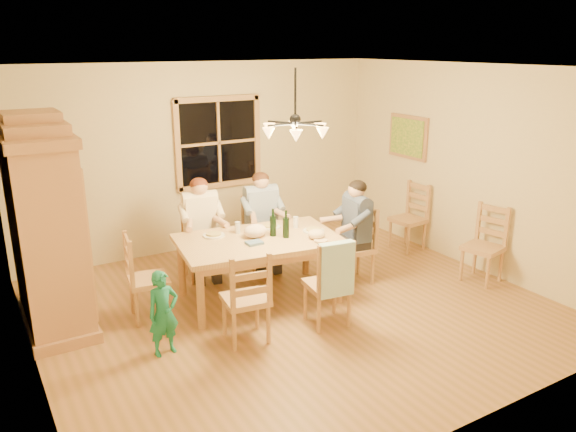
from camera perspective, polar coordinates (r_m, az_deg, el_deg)
floor at (r=6.60m, az=0.67°, el=-9.25°), size 5.50×5.50×0.00m
ceiling at (r=5.92m, az=0.76°, el=14.86°), size 5.50×5.00×0.02m
wall_back at (r=8.31m, az=-8.39°, el=5.94°), size 5.50×0.02×2.70m
wall_left at (r=5.30m, az=-25.58°, el=-2.02°), size 0.02×5.00×2.70m
wall_right at (r=7.88m, az=18.07°, el=4.68°), size 0.02×5.00×2.70m
window at (r=8.32m, az=-7.08°, el=7.41°), size 1.30×0.06×1.30m
painting at (r=8.63m, az=12.09°, el=7.86°), size 0.06×0.78×0.64m
chandelier at (r=5.98m, az=0.73°, el=8.88°), size 0.77×0.68×0.71m
armoire at (r=6.37m, az=-23.31°, el=-1.46°), size 0.66×1.40×2.30m
dining_table at (r=6.59m, az=-3.00°, el=-3.10°), size 1.99×1.38×0.76m
chair_far_left at (r=7.37m, az=-8.69°, el=-3.99°), size 0.49×0.48×0.99m
chair_far_right at (r=7.60m, az=-2.66°, el=-3.16°), size 0.49×0.48×0.99m
chair_near_left at (r=5.83m, az=-4.30°, el=-9.76°), size 0.49×0.48×0.99m
chair_near_right at (r=6.15m, az=3.99°, el=-8.24°), size 0.49×0.48×0.99m
chair_end_left at (r=6.44m, az=-13.88°, el=-7.54°), size 0.48×0.49×0.99m
chair_end_right at (r=7.22m, az=6.72°, el=-4.37°), size 0.48×0.49×0.99m
adult_woman at (r=7.20m, az=-8.88°, el=0.01°), size 0.43×0.47×0.87m
adult_plaid_man at (r=7.43m, az=-2.72°, el=0.74°), size 0.43×0.47×0.87m
adult_slate_man at (r=7.04m, az=6.87°, el=-0.29°), size 0.47×0.43×0.87m
towel at (r=5.84m, az=4.91°, el=-5.44°), size 0.39×0.15×0.58m
wine_bottle_a at (r=6.58m, az=-1.54°, el=-0.65°), size 0.08×0.08×0.33m
wine_bottle_b at (r=6.52m, az=-0.21°, el=-0.82°), size 0.08×0.08×0.33m
plate_woman at (r=6.67m, az=-7.54°, el=-1.96°), size 0.26×0.26×0.02m
plate_plaid at (r=6.92m, az=-1.85°, el=-1.11°), size 0.26×0.26×0.02m
plate_slate at (r=6.78m, az=2.61°, el=-1.52°), size 0.26×0.26×0.02m
wine_glass_a at (r=6.73m, az=-5.14°, el=-1.17°), size 0.06×0.06×0.14m
wine_glass_b at (r=6.90m, az=0.79°, el=-0.63°), size 0.06×0.06×0.14m
cap at (r=6.53m, az=2.92°, el=-1.84°), size 0.20×0.20×0.11m
napkin at (r=6.37m, az=-3.44°, el=-2.73°), size 0.20×0.16×0.03m
cloth_bundle at (r=6.57m, az=-3.36°, el=-1.51°), size 0.28×0.22×0.15m
child at (r=5.65m, az=-12.54°, el=-9.60°), size 0.34×0.24×0.87m
chair_spare_front at (r=7.59m, az=19.09°, el=-4.15°), size 0.51×0.52×0.99m
chair_spare_back at (r=8.48m, az=12.03°, el=-1.35°), size 0.45×0.47×0.99m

